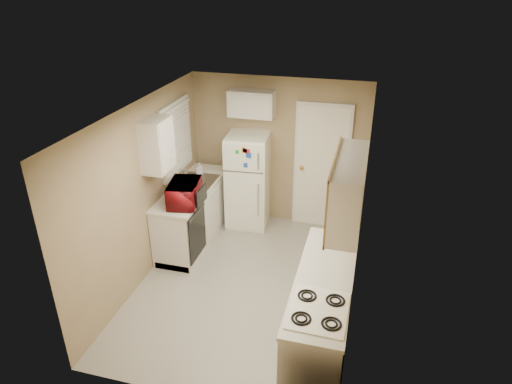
# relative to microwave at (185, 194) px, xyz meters

# --- Properties ---
(floor) EXTENTS (3.80, 3.80, 0.00)m
(floor) POSITION_rel_microwave_xyz_m (0.99, -0.39, -1.05)
(floor) COLOR #B7B4A8
(floor) RESTS_ON ground
(ceiling) EXTENTS (3.80, 3.80, 0.00)m
(ceiling) POSITION_rel_microwave_xyz_m (0.99, -0.39, 1.35)
(ceiling) COLOR white
(ceiling) RESTS_ON floor
(wall_left) EXTENTS (3.80, 3.80, 0.00)m
(wall_left) POSITION_rel_microwave_xyz_m (-0.41, -0.39, 0.15)
(wall_left) COLOR tan
(wall_left) RESTS_ON floor
(wall_right) EXTENTS (3.80, 3.80, 0.00)m
(wall_right) POSITION_rel_microwave_xyz_m (2.39, -0.39, 0.15)
(wall_right) COLOR tan
(wall_right) RESTS_ON floor
(wall_back) EXTENTS (2.80, 2.80, 0.00)m
(wall_back) POSITION_rel_microwave_xyz_m (0.99, 1.51, 0.15)
(wall_back) COLOR tan
(wall_back) RESTS_ON floor
(wall_front) EXTENTS (2.80, 2.80, 0.00)m
(wall_front) POSITION_rel_microwave_xyz_m (0.99, -2.29, 0.15)
(wall_front) COLOR tan
(wall_front) RESTS_ON floor
(left_counter) EXTENTS (0.60, 1.80, 0.90)m
(left_counter) POSITION_rel_microwave_xyz_m (-0.11, 0.51, -0.60)
(left_counter) COLOR silver
(left_counter) RESTS_ON floor
(dishwasher) EXTENTS (0.03, 0.58, 0.72)m
(dishwasher) POSITION_rel_microwave_xyz_m (0.18, -0.09, -0.56)
(dishwasher) COLOR black
(dishwasher) RESTS_ON floor
(sink) EXTENTS (0.54, 0.74, 0.16)m
(sink) POSITION_rel_microwave_xyz_m (-0.11, 0.66, -0.19)
(sink) COLOR gray
(sink) RESTS_ON left_counter
(microwave) EXTENTS (0.63, 0.42, 0.39)m
(microwave) POSITION_rel_microwave_xyz_m (0.00, 0.00, 0.00)
(microwave) COLOR maroon
(microwave) RESTS_ON left_counter
(soap_bottle) EXTENTS (0.10, 0.10, 0.20)m
(soap_bottle) POSITION_rel_microwave_xyz_m (-0.16, 0.98, -0.05)
(soap_bottle) COLOR beige
(soap_bottle) RESTS_ON left_counter
(window_blinds) EXTENTS (0.10, 0.98, 1.08)m
(window_blinds) POSITION_rel_microwave_xyz_m (-0.37, 0.66, 0.55)
(window_blinds) COLOR silver
(window_blinds) RESTS_ON wall_left
(upper_cabinet_left) EXTENTS (0.30, 0.45, 0.70)m
(upper_cabinet_left) POSITION_rel_microwave_xyz_m (-0.26, -0.17, 0.75)
(upper_cabinet_left) COLOR silver
(upper_cabinet_left) RESTS_ON wall_left
(refrigerator) EXTENTS (0.69, 0.67, 1.55)m
(refrigerator) POSITION_rel_microwave_xyz_m (0.57, 1.20, -0.27)
(refrigerator) COLOR white
(refrigerator) RESTS_ON floor
(cabinet_over_fridge) EXTENTS (0.70, 0.30, 0.40)m
(cabinet_over_fridge) POSITION_rel_microwave_xyz_m (0.59, 1.36, 0.95)
(cabinet_over_fridge) COLOR silver
(cabinet_over_fridge) RESTS_ON wall_back
(interior_door) EXTENTS (0.86, 0.06, 2.08)m
(interior_door) POSITION_rel_microwave_xyz_m (1.69, 1.47, -0.03)
(interior_door) COLOR white
(interior_door) RESTS_ON floor
(right_counter) EXTENTS (0.60, 2.00, 0.90)m
(right_counter) POSITION_rel_microwave_xyz_m (2.09, -1.19, -0.60)
(right_counter) COLOR silver
(right_counter) RESTS_ON floor
(stove) EXTENTS (0.56, 0.69, 0.82)m
(stove) POSITION_rel_microwave_xyz_m (2.10, -1.73, -0.64)
(stove) COLOR white
(stove) RESTS_ON floor
(upper_cabinet_right) EXTENTS (0.30, 1.20, 0.70)m
(upper_cabinet_right) POSITION_rel_microwave_xyz_m (2.24, -0.89, 0.75)
(upper_cabinet_right) COLOR silver
(upper_cabinet_right) RESTS_ON wall_right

